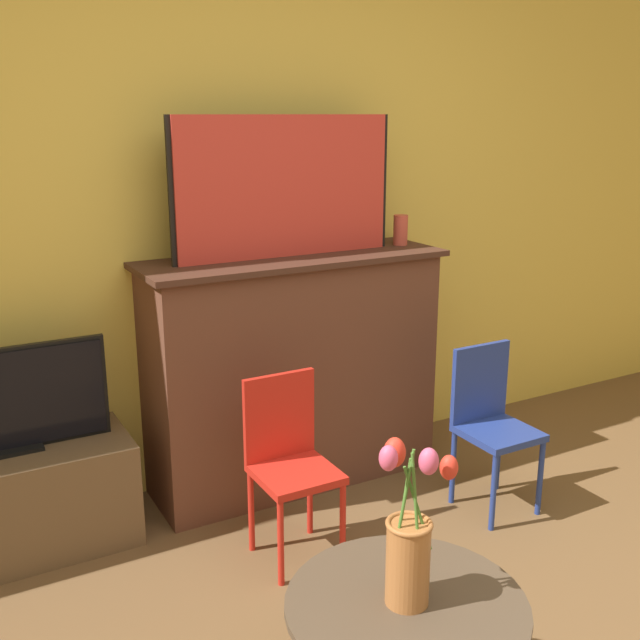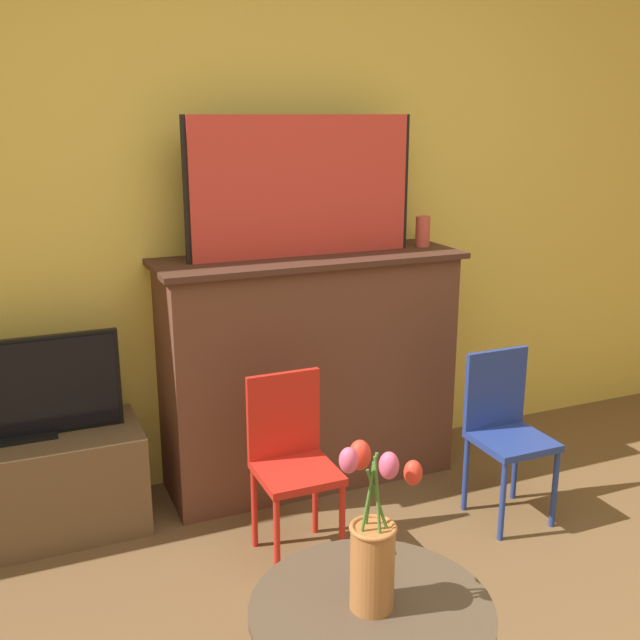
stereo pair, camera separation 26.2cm
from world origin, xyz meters
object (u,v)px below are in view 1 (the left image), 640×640
(chair_red, at_px, (289,455))
(chair_blue, at_px, (490,417))
(vase_tulips, at_px, (409,542))
(painting, at_px, (285,187))

(chair_red, distance_m, chair_blue, 0.93)
(chair_red, relative_size, chair_blue, 1.00)
(chair_blue, distance_m, vase_tulips, 1.43)
(painting, relative_size, vase_tulips, 2.26)
(painting, bearing_deg, chair_red, -116.46)
(chair_red, bearing_deg, painting, 63.54)
(chair_red, xyz_separation_m, vase_tulips, (-0.16, -1.00, 0.22))
(chair_red, relative_size, vase_tulips, 1.56)
(painting, distance_m, chair_blue, 1.32)
(painting, relative_size, chair_red, 1.44)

